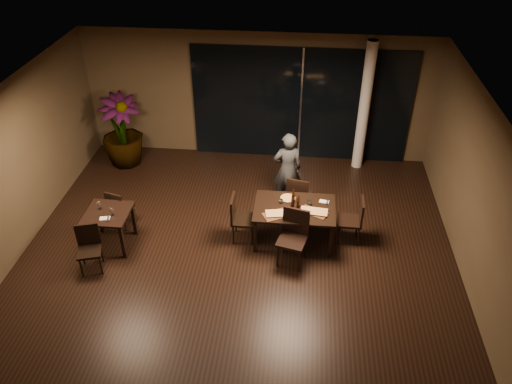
% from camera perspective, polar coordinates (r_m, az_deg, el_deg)
% --- Properties ---
extents(ground, '(8.00, 8.00, 0.00)m').
position_cam_1_polar(ground, '(9.17, -2.28, -8.12)').
color(ground, black).
rests_on(ground, ground).
extents(wall_back, '(8.00, 0.10, 3.00)m').
position_cam_1_polar(wall_back, '(11.75, 0.22, 10.94)').
color(wall_back, '#4E3F29').
rests_on(wall_back, ground).
extents(wall_left, '(0.10, 8.00, 3.00)m').
position_cam_1_polar(wall_left, '(9.62, -27.17, 1.00)').
color(wall_left, '#4E3F29').
rests_on(wall_left, ground).
extents(wall_right, '(0.10, 8.00, 3.00)m').
position_cam_1_polar(wall_right, '(8.70, 24.94, -1.94)').
color(wall_right, '#4E3F29').
rests_on(wall_right, ground).
extents(ceiling, '(8.00, 8.00, 0.04)m').
position_cam_1_polar(ceiling, '(7.46, -2.81, 9.16)').
color(ceiling, silver).
rests_on(ceiling, wall_back).
extents(window_panel, '(5.00, 0.06, 2.70)m').
position_cam_1_polar(window_panel, '(11.68, 5.14, 9.85)').
color(window_panel, black).
rests_on(window_panel, ground).
extents(column, '(0.24, 0.24, 3.00)m').
position_cam_1_polar(column, '(11.42, 12.26, 9.41)').
color(column, silver).
rests_on(column, ground).
extents(main_table, '(1.50, 1.00, 0.75)m').
position_cam_1_polar(main_table, '(9.30, 4.41, -2.13)').
color(main_table, black).
rests_on(main_table, ground).
extents(side_table, '(0.80, 0.80, 0.75)m').
position_cam_1_polar(side_table, '(9.57, -16.53, -2.86)').
color(side_table, black).
rests_on(side_table, ground).
extents(chair_main_far, '(0.52, 0.52, 0.94)m').
position_cam_1_polar(chair_main_far, '(9.99, 4.86, -0.29)').
color(chair_main_far, black).
rests_on(chair_main_far, ground).
extents(chair_main_near, '(0.59, 0.59, 1.05)m').
position_cam_1_polar(chair_main_near, '(8.90, 4.32, -4.79)').
color(chair_main_near, black).
rests_on(chair_main_near, ground).
extents(chair_main_left, '(0.44, 0.44, 0.95)m').
position_cam_1_polar(chair_main_left, '(9.38, -1.93, -2.77)').
color(chair_main_left, black).
rests_on(chair_main_left, ground).
extents(chair_main_right, '(0.44, 0.44, 0.92)m').
position_cam_1_polar(chair_main_right, '(9.53, 11.19, -2.94)').
color(chair_main_right, black).
rests_on(chair_main_right, ground).
extents(chair_side_far, '(0.49, 0.49, 0.85)m').
position_cam_1_polar(chair_side_far, '(10.06, -15.43, -1.67)').
color(chair_side_far, black).
rests_on(chair_side_far, ground).
extents(chair_side_near, '(0.50, 0.50, 0.87)m').
position_cam_1_polar(chair_side_near, '(9.27, -18.55, -5.79)').
color(chair_side_near, black).
rests_on(chair_side_near, ground).
extents(diner, '(0.62, 0.48, 1.63)m').
position_cam_1_polar(diner, '(10.23, 3.60, 2.63)').
color(diner, '#2D3032').
rests_on(diner, ground).
extents(potted_plant, '(1.30, 1.30, 1.70)m').
position_cam_1_polar(potted_plant, '(11.99, -15.10, 6.75)').
color(potted_plant, '#1D511B').
rests_on(potted_plant, ground).
extents(pizza_board_left, '(0.63, 0.52, 0.01)m').
position_cam_1_polar(pizza_board_left, '(9.05, 2.60, -2.55)').
color(pizza_board_left, '#4F2B19').
rests_on(pizza_board_left, main_table).
extents(pizza_board_right, '(0.55, 0.45, 0.01)m').
position_cam_1_polar(pizza_board_right, '(9.15, 6.64, -2.30)').
color(pizza_board_right, '#402714').
rests_on(pizza_board_right, main_table).
extents(oblong_pizza_left, '(0.48, 0.28, 0.02)m').
position_cam_1_polar(oblong_pizza_left, '(9.04, 2.60, -2.47)').
color(oblong_pizza_left, maroon).
rests_on(oblong_pizza_left, pizza_board_left).
extents(oblong_pizza_right, '(0.49, 0.27, 0.02)m').
position_cam_1_polar(oblong_pizza_right, '(9.14, 6.64, -2.22)').
color(oblong_pizza_right, maroon).
rests_on(oblong_pizza_right, pizza_board_right).
extents(round_pizza, '(0.28, 0.28, 0.01)m').
position_cam_1_polar(round_pizza, '(9.47, 3.67, -0.71)').
color(round_pizza, '#BD3615').
rests_on(round_pizza, main_table).
extents(bottle_a, '(0.06, 0.06, 0.27)m').
position_cam_1_polar(bottle_a, '(9.19, 4.22, -0.98)').
color(bottle_a, black).
rests_on(bottle_a, main_table).
extents(bottle_b, '(0.06, 0.06, 0.27)m').
position_cam_1_polar(bottle_b, '(9.17, 4.87, -1.08)').
color(bottle_b, black).
rests_on(bottle_b, main_table).
extents(bottle_c, '(0.07, 0.07, 0.30)m').
position_cam_1_polar(bottle_c, '(9.28, 4.28, -0.50)').
color(bottle_c, black).
rests_on(bottle_c, main_table).
extents(tumbler_left, '(0.07, 0.07, 0.08)m').
position_cam_1_polar(tumbler_left, '(9.32, 2.88, -1.06)').
color(tumbler_left, white).
rests_on(tumbler_left, main_table).
extents(tumbler_right, '(0.08, 0.08, 0.10)m').
position_cam_1_polar(tumbler_right, '(9.31, 6.11, -1.22)').
color(tumbler_right, white).
rests_on(tumbler_right, main_table).
extents(napkin_near, '(0.20, 0.16, 0.01)m').
position_cam_1_polar(napkin_near, '(9.19, 7.55, -2.23)').
color(napkin_near, white).
rests_on(napkin_near, main_table).
extents(napkin_far, '(0.20, 0.13, 0.01)m').
position_cam_1_polar(napkin_far, '(9.44, 7.80, -1.10)').
color(napkin_far, white).
rests_on(napkin_far, main_table).
extents(wine_glass_a, '(0.07, 0.07, 0.17)m').
position_cam_1_polar(wine_glass_a, '(9.57, -17.50, -1.48)').
color(wine_glass_a, white).
rests_on(wine_glass_a, side_table).
extents(wine_glass_b, '(0.07, 0.07, 0.17)m').
position_cam_1_polar(wine_glass_b, '(9.36, -16.19, -2.13)').
color(wine_glass_b, white).
rests_on(wine_glass_b, side_table).
extents(side_napkin, '(0.20, 0.15, 0.01)m').
position_cam_1_polar(side_napkin, '(9.35, -16.89, -2.90)').
color(side_napkin, white).
rests_on(side_napkin, side_table).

